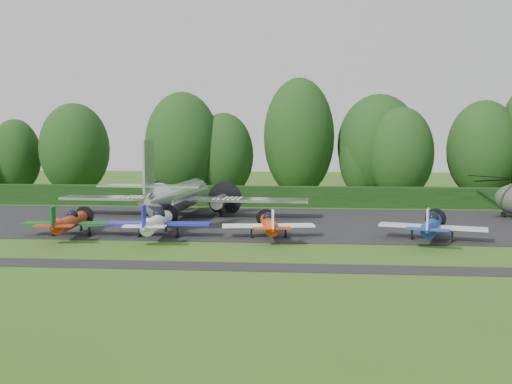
# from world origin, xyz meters

# --- Properties ---
(ground) EXTENTS (160.00, 160.00, 0.00)m
(ground) POSITION_xyz_m (0.00, 0.00, 0.00)
(ground) COLOR #2F5A19
(ground) RESTS_ON ground
(apron) EXTENTS (70.00, 18.00, 0.01)m
(apron) POSITION_xyz_m (0.00, 10.00, 0.00)
(apron) COLOR black
(apron) RESTS_ON ground
(taxiway_verge) EXTENTS (70.00, 2.00, 0.00)m
(taxiway_verge) POSITION_xyz_m (0.00, -6.00, 0.00)
(taxiway_verge) COLOR black
(taxiway_verge) RESTS_ON ground
(hedgerow) EXTENTS (90.00, 1.60, 2.00)m
(hedgerow) POSITION_xyz_m (0.00, 21.00, 0.00)
(hedgerow) COLOR black
(hedgerow) RESTS_ON ground
(transport_plane) EXTENTS (21.55, 16.53, 6.91)m
(transport_plane) POSITION_xyz_m (-4.92, 11.30, 1.93)
(transport_plane) COLOR silver
(transport_plane) RESTS_ON ground
(light_plane_red) EXTENTS (6.62, 6.96, 2.54)m
(light_plane_red) POSITION_xyz_m (-10.44, 2.03, 1.06)
(light_plane_red) COLOR #AD290F
(light_plane_red) RESTS_ON ground
(light_plane_white) EXTENTS (7.09, 7.46, 2.73)m
(light_plane_white) POSITION_xyz_m (-4.35, 2.04, 1.14)
(light_plane_white) COLOR white
(light_plane_white) RESTS_ON ground
(light_plane_orange) EXTENTS (6.26, 6.58, 2.41)m
(light_plane_orange) POSITION_xyz_m (3.19, 2.56, 1.00)
(light_plane_orange) COLOR red
(light_plane_orange) RESTS_ON ground
(light_plane_blue) EXTENTS (6.87, 7.22, 2.64)m
(light_plane_blue) POSITION_xyz_m (13.87, 2.40, 1.10)
(light_plane_blue) COLOR #193498
(light_plane_blue) RESTS_ON ground
(tree_0) EXTENTS (8.44, 8.44, 11.99)m
(tree_0) POSITION_xyz_m (-8.35, 28.56, 5.99)
(tree_0) COLOR black
(tree_0) RESTS_ON ground
(tree_1) EXTENTS (7.03, 7.03, 10.19)m
(tree_1) POSITION_xyz_m (16.03, 28.41, 5.09)
(tree_1) COLOR black
(tree_1) RESTS_ON ground
(tree_3) EXTENTS (6.08, 6.08, 9.15)m
(tree_3) POSITION_xyz_m (-30.27, 32.49, 4.56)
(tree_3) COLOR black
(tree_3) RESTS_ON ground
(tree_4) EXTENTS (7.95, 7.95, 11.00)m
(tree_4) POSITION_xyz_m (25.40, 30.47, 5.49)
(tree_4) COLOR black
(tree_4) RESTS_ON ground
(tree_6) EXTENTS (5.67, 5.67, 9.68)m
(tree_6) POSITION_xyz_m (12.25, 31.50, 4.83)
(tree_6) COLOR black
(tree_6) RESTS_ON ground
(tree_7) EXTENTS (8.23, 8.23, 13.78)m
(tree_7) POSITION_xyz_m (4.79, 31.65, 6.88)
(tree_7) COLOR black
(tree_7) RESTS_ON ground
(tree_8) EXTENTS (8.23, 8.23, 10.96)m
(tree_8) POSITION_xyz_m (-22.04, 30.97, 5.47)
(tree_8) COLOR black
(tree_8) RESTS_ON ground
(tree_9) EXTENTS (6.84, 6.84, 9.67)m
(tree_9) POSITION_xyz_m (-3.78, 29.55, 4.82)
(tree_9) COLOR black
(tree_9) RESTS_ON ground
(tree_11) EXTENTS (9.55, 9.55, 11.89)m
(tree_11) POSITION_xyz_m (14.07, 32.37, 5.94)
(tree_11) COLOR black
(tree_11) RESTS_ON ground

